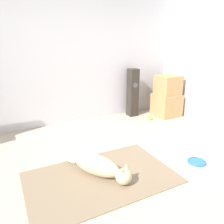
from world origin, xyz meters
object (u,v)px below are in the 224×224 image
cardboard_box_lower (166,105)px  cardboard_box_upper (168,85)px  dog (100,166)px  tennis_ball_by_boxes (150,119)px  floor_speaker (133,93)px  frisbee (197,162)px  tennis_ball_near_speaker (150,117)px

cardboard_box_lower → cardboard_box_upper: cardboard_box_upper is taller
dog → tennis_ball_by_boxes: size_ratio=13.10×
dog → floor_speaker: floor_speaker is taller
cardboard_box_lower → cardboard_box_upper: bearing=54.2°
dog → tennis_ball_by_boxes: 2.15m
cardboard_box_lower → cardboard_box_upper: 0.43m
dog → cardboard_box_lower: (2.19, 1.41, 0.10)m
frisbee → tennis_ball_by_boxes: tennis_ball_by_boxes is taller
frisbee → floor_speaker: size_ratio=0.23×
cardboard_box_lower → tennis_ball_by_boxes: bearing=-168.5°
cardboard_box_lower → floor_speaker: floor_speaker is taller
cardboard_box_lower → floor_speaker: (-0.64, 0.34, 0.27)m
cardboard_box_upper → tennis_ball_near_speaker: size_ratio=6.54×
dog → cardboard_box_upper: 2.66m
floor_speaker → tennis_ball_near_speaker: floor_speaker is taller
dog → cardboard_box_lower: 2.60m
cardboard_box_lower → cardboard_box_upper: (0.00, 0.01, 0.43)m
dog → tennis_ball_near_speaker: bearing=38.0°
frisbee → dog: bearing=166.5°
dog → cardboard_box_lower: size_ratio=1.76×
tennis_ball_near_speaker → dog: bearing=-142.0°
dog → floor_speaker: bearing=48.4°
tennis_ball_near_speaker → cardboard_box_lower: bearing=4.4°
tennis_ball_by_boxes → dog: bearing=-142.5°
floor_speaker → cardboard_box_lower: bearing=-27.6°
tennis_ball_near_speaker → frisbee: bearing=-106.6°
dog → cardboard_box_upper: size_ratio=2.00×
floor_speaker → tennis_ball_by_boxes: bearing=-70.0°
cardboard_box_lower → tennis_ball_near_speaker: size_ratio=7.46×
tennis_ball_near_speaker → floor_speaker: bearing=119.9°
dog → cardboard_box_upper: (2.19, 1.41, 0.53)m
cardboard_box_lower → cardboard_box_upper: size_ratio=1.14×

